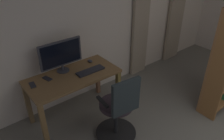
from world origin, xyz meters
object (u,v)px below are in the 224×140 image
object	(u,v)px
computer_monitor	(61,55)
desk	(73,81)
computer_keyboard	(90,71)
cell_phone_face_up	(32,85)
cell_phone_by_monitor	(47,79)
computer_mouse	(90,61)
office_chair	(119,111)

from	to	relation	value
computer_monitor	desk	bearing A→B (deg)	103.30
computer_keyboard	cell_phone_face_up	size ratio (longest dim) A/B	2.90
desk	cell_phone_by_monitor	world-z (taller)	cell_phone_by_monitor
computer_mouse	cell_phone_face_up	bearing A→B (deg)	3.92
computer_mouse	cell_phone_by_monitor	xyz separation A→B (m)	(0.72, 0.04, -0.01)
computer_monitor	cell_phone_face_up	size ratio (longest dim) A/B	4.35
computer_mouse	cell_phone_by_monitor	world-z (taller)	computer_mouse
desk	computer_keyboard	distance (m)	0.29
desk	computer_mouse	world-z (taller)	computer_mouse
office_chair	cell_phone_face_up	bearing A→B (deg)	136.77
desk	cell_phone_by_monitor	distance (m)	0.36
cell_phone_by_monitor	cell_phone_face_up	world-z (taller)	same
desk	cell_phone_face_up	world-z (taller)	cell_phone_face_up
office_chair	computer_mouse	bearing A→B (deg)	84.38
computer_keyboard	computer_monitor	bearing A→B (deg)	-41.86
computer_mouse	computer_monitor	bearing A→B (deg)	-3.08
cell_phone_by_monitor	cell_phone_face_up	bearing A→B (deg)	-8.91
computer_monitor	computer_mouse	bearing A→B (deg)	176.92
desk	computer_mouse	bearing A→B (deg)	-157.06
cell_phone_face_up	desk	bearing A→B (deg)	175.57
desk	computer_mouse	xyz separation A→B (m)	(-0.40, -0.17, 0.12)
computer_monitor	computer_mouse	world-z (taller)	computer_monitor
computer_monitor	computer_keyboard	size ratio (longest dim) A/B	1.50
cell_phone_by_monitor	computer_keyboard	bearing A→B (deg)	144.64
desk	cell_phone_by_monitor	size ratio (longest dim) A/B	8.95
computer_mouse	desk	bearing A→B (deg)	22.94
cell_phone_face_up	cell_phone_by_monitor	bearing A→B (deg)	-166.39
desk	computer_keyboard	size ratio (longest dim) A/B	3.09
office_chair	computer_mouse	size ratio (longest dim) A/B	10.11
computer_monitor	computer_keyboard	world-z (taller)	computer_monitor
computer_keyboard	computer_mouse	world-z (taller)	computer_mouse
computer_keyboard	computer_mouse	bearing A→B (deg)	-121.97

